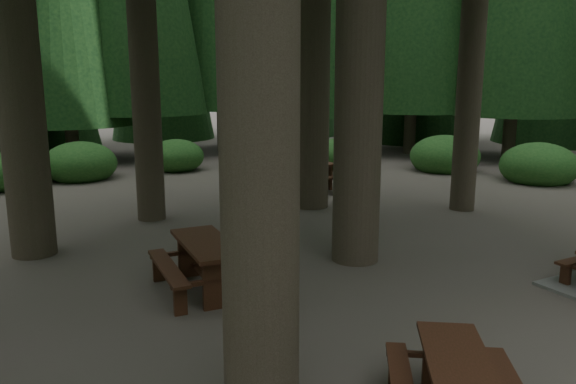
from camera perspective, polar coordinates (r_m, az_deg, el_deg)
ground at (r=9.78m, az=3.73°, el=-7.92°), size 80.00×80.00×0.00m
picnic_table_b at (r=8.81m, az=-8.22°, el=-6.66°), size 1.66×1.97×0.79m
picnic_table_d at (r=16.17m, az=1.82°, el=1.88°), size 1.83×1.49×0.78m
picnic_table_e at (r=5.87m, az=16.78°, el=-17.77°), size 1.93×1.99×0.67m
shrub_ring at (r=10.63m, az=4.65°, el=-4.05°), size 23.86×24.64×1.49m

